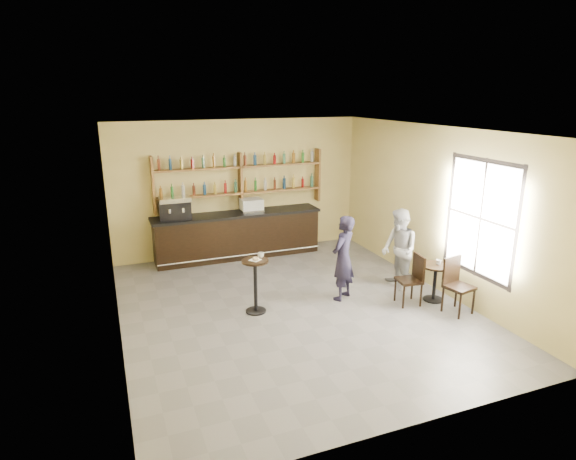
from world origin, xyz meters
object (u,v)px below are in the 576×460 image
object	(u,v)px
bar_counter	(238,235)
chair_south	(459,287)
pastry_case	(251,205)
patron_second	(399,249)
espresso_machine	(175,208)
man_main	(343,258)
cafe_table	(435,283)
pedestal_table	(256,286)
chair_west	(409,280)

from	to	relation	value
bar_counter	chair_south	size ratio (longest dim) A/B	3.95
bar_counter	pastry_case	xyz separation A→B (m)	(0.35, 0.00, 0.69)
chair_south	patron_second	size ratio (longest dim) A/B	0.62
espresso_machine	chair_south	distance (m)	6.16
bar_counter	man_main	size ratio (longest dim) A/B	2.43
bar_counter	cafe_table	world-z (taller)	bar_counter
pedestal_table	man_main	world-z (taller)	man_main
pastry_case	pedestal_table	size ratio (longest dim) A/B	0.52
bar_counter	patron_second	distance (m)	3.91
chair_south	pedestal_table	bearing A→B (deg)	145.87
bar_counter	pastry_case	size ratio (longest dim) A/B	7.71
pastry_case	chair_south	distance (m)	5.09
bar_counter	pastry_case	bearing A→B (deg)	0.00
bar_counter	pastry_case	world-z (taller)	pastry_case
cafe_table	chair_west	world-z (taller)	chair_west
espresso_machine	man_main	size ratio (longest dim) A/B	0.42
espresso_machine	chair_west	bearing A→B (deg)	-41.42
man_main	chair_south	world-z (taller)	man_main
cafe_table	espresso_machine	bearing A→B (deg)	137.85
pedestal_table	bar_counter	bearing A→B (deg)	80.23
espresso_machine	chair_south	xyz separation A→B (m)	(4.24, -4.39, -0.82)
chair_south	bar_counter	bearing A→B (deg)	110.51
man_main	chair_south	bearing A→B (deg)	105.58
bar_counter	pedestal_table	xyz separation A→B (m)	(-0.52, -3.04, -0.05)
pedestal_table	patron_second	xyz separation A→B (m)	(2.98, 0.02, 0.32)
bar_counter	chair_south	world-z (taller)	bar_counter
cafe_table	bar_counter	bearing A→B (deg)	126.12
chair_south	patron_second	xyz separation A→B (m)	(-0.35, 1.37, 0.31)
pastry_case	pedestal_table	distance (m)	3.25
patron_second	man_main	bearing A→B (deg)	-80.95
man_main	chair_west	distance (m)	1.27
bar_counter	chair_west	world-z (taller)	bar_counter
cafe_table	chair_west	size ratio (longest dim) A/B	0.75
pedestal_table	chair_south	world-z (taller)	chair_south
bar_counter	pedestal_table	world-z (taller)	bar_counter
pastry_case	man_main	distance (m)	3.22
pedestal_table	chair_west	bearing A→B (deg)	-14.28
chair_south	espresso_machine	bearing A→B (deg)	121.82
pastry_case	chair_west	distance (m)	4.25
pedestal_table	cafe_table	xyz separation A→B (m)	(3.29, -0.75, -0.14)
pastry_case	cafe_table	xyz separation A→B (m)	(2.41, -3.79, -0.87)
cafe_table	patron_second	xyz separation A→B (m)	(-0.30, 0.77, 0.45)
espresso_machine	patron_second	size ratio (longest dim) A/B	0.42
man_main	chair_west	size ratio (longest dim) A/B	1.73
man_main	pastry_case	bearing A→B (deg)	-110.33
bar_counter	pedestal_table	size ratio (longest dim) A/B	4.03
man_main	cafe_table	size ratio (longest dim) A/B	2.29
espresso_machine	pedestal_table	xyz separation A→B (m)	(0.90, -3.04, -0.83)
pastry_case	man_main	world-z (taller)	man_main
cafe_table	patron_second	bearing A→B (deg)	111.63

